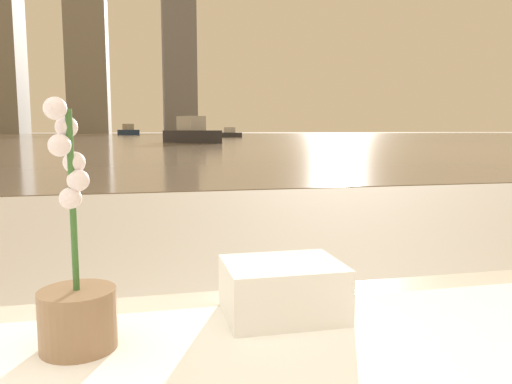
% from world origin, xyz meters
% --- Properties ---
extents(potted_orchid, '(0.14, 0.14, 0.47)m').
position_xyz_m(potted_orchid, '(-0.56, 0.74, 0.59)').
color(potted_orchid, '#8C6B4C').
rests_on(potted_orchid, bathtub).
extents(towel_stack, '(0.26, 0.20, 0.12)m').
position_xyz_m(towel_stack, '(-0.14, 0.82, 0.55)').
color(towel_stack, white).
rests_on(towel_stack, bathtub).
extents(harbor_water, '(180.00, 110.00, 0.01)m').
position_xyz_m(harbor_water, '(0.00, 62.00, 0.01)').
color(harbor_water, gray).
rests_on(harbor_water, ground_plane).
extents(harbor_boat_2, '(2.56, 3.16, 1.15)m').
position_xyz_m(harbor_boat_2, '(9.47, 57.43, 0.42)').
color(harbor_boat_2, '#2D2D33').
rests_on(harbor_boat_2, harbor_water).
extents(harbor_boat_3, '(3.62, 5.09, 1.82)m').
position_xyz_m(harbor_boat_3, '(-2.69, 84.51, 0.65)').
color(harbor_boat_3, navy).
rests_on(harbor_boat_3, harbor_water).
extents(harbor_boat_4, '(3.64, 4.94, 1.77)m').
position_xyz_m(harbor_boat_4, '(2.75, 33.49, 0.63)').
color(harbor_boat_4, '#2D2D33').
rests_on(harbor_boat_4, harbor_water).
extents(skyline_tower_2, '(8.41, 11.59, 30.21)m').
position_xyz_m(skyline_tower_2, '(-11.73, 118.00, 15.10)').
color(skyline_tower_2, gray).
rests_on(skyline_tower_2, ground_plane).
extents(skyline_tower_3, '(7.33, 9.31, 40.38)m').
position_xyz_m(skyline_tower_3, '(8.23, 118.00, 20.19)').
color(skyline_tower_3, slate).
rests_on(skyline_tower_3, ground_plane).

